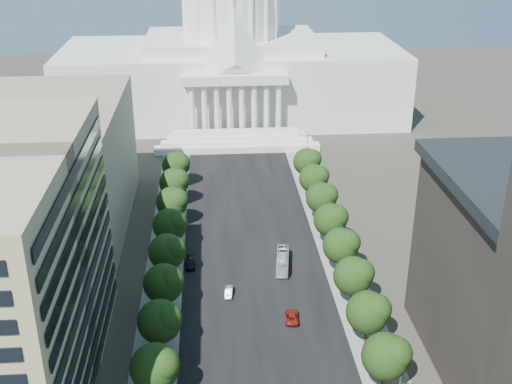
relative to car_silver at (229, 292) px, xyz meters
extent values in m
cube|color=black|center=(5.66, 25.40, -0.69)|extent=(30.00, 260.00, 0.01)
cube|color=gray|center=(-13.34, 25.40, -0.69)|extent=(8.00, 260.00, 0.02)
cube|color=gray|center=(24.66, 25.40, -0.69)|extent=(8.00, 260.00, 0.02)
cube|color=white|center=(5.66, 120.40, 11.81)|extent=(120.00, 50.00, 25.00)
cube|color=white|center=(5.66, 120.40, 26.31)|extent=(60.00, 40.00, 4.00)
cube|color=white|center=(5.66, 93.40, 19.81)|extent=(34.00, 8.00, 3.00)
cylinder|color=white|center=(5.66, 120.40, 36.31)|extent=(32.00, 32.00, 16.00)
cube|color=gray|center=(-42.34, 35.40, 14.31)|extent=(38.00, 52.00, 30.00)
sphere|color=black|center=(-12.34, -28.60, 5.48)|extent=(7.60, 7.60, 7.60)
sphere|color=black|center=(-11.01, -29.36, 6.62)|extent=(5.32, 5.32, 5.32)
cylinder|color=#33261C|center=(-12.34, -16.60, 0.78)|extent=(0.56, 0.56, 2.94)
sphere|color=black|center=(-12.34, -16.60, 5.48)|extent=(7.60, 7.60, 7.60)
sphere|color=black|center=(-11.01, -17.36, 6.62)|extent=(5.32, 5.32, 5.32)
cylinder|color=#33261C|center=(-12.34, -4.60, 0.78)|extent=(0.56, 0.56, 2.94)
sphere|color=black|center=(-12.34, -4.60, 5.48)|extent=(7.60, 7.60, 7.60)
sphere|color=black|center=(-11.01, -5.36, 6.62)|extent=(5.32, 5.32, 5.32)
cylinder|color=#33261C|center=(-12.34, 7.40, 0.78)|extent=(0.56, 0.56, 2.94)
sphere|color=black|center=(-12.34, 7.40, 5.48)|extent=(7.60, 7.60, 7.60)
sphere|color=black|center=(-11.01, 6.64, 6.62)|extent=(5.32, 5.32, 5.32)
cylinder|color=#33261C|center=(-12.34, 19.40, 0.78)|extent=(0.56, 0.56, 2.94)
sphere|color=black|center=(-12.34, 19.40, 5.48)|extent=(7.60, 7.60, 7.60)
sphere|color=black|center=(-11.01, 18.64, 6.62)|extent=(5.32, 5.32, 5.32)
cylinder|color=#33261C|center=(-12.34, 31.40, 0.78)|extent=(0.56, 0.56, 2.94)
sphere|color=black|center=(-12.34, 31.40, 5.48)|extent=(7.60, 7.60, 7.60)
sphere|color=black|center=(-11.01, 30.64, 6.62)|extent=(5.32, 5.32, 5.32)
cylinder|color=#33261C|center=(-12.34, 43.40, 0.78)|extent=(0.56, 0.56, 2.94)
sphere|color=black|center=(-12.34, 43.40, 5.48)|extent=(7.60, 7.60, 7.60)
sphere|color=black|center=(-11.01, 42.64, 6.62)|extent=(5.32, 5.32, 5.32)
cylinder|color=#33261C|center=(-12.34, 55.40, 0.78)|extent=(0.56, 0.56, 2.94)
sphere|color=black|center=(-12.34, 55.40, 5.48)|extent=(7.60, 7.60, 7.60)
sphere|color=black|center=(-11.01, 54.64, 6.62)|extent=(5.32, 5.32, 5.32)
cylinder|color=#33261C|center=(23.66, -28.60, 0.78)|extent=(0.56, 0.56, 2.94)
sphere|color=black|center=(23.66, -28.60, 5.48)|extent=(7.60, 7.60, 7.60)
sphere|color=black|center=(24.99, -29.36, 6.62)|extent=(5.32, 5.32, 5.32)
cylinder|color=#33261C|center=(23.66, -16.60, 0.78)|extent=(0.56, 0.56, 2.94)
sphere|color=black|center=(23.66, -16.60, 5.48)|extent=(7.60, 7.60, 7.60)
sphere|color=black|center=(24.99, -17.36, 6.62)|extent=(5.32, 5.32, 5.32)
cylinder|color=#33261C|center=(23.66, -4.60, 0.78)|extent=(0.56, 0.56, 2.94)
sphere|color=black|center=(23.66, -4.60, 5.48)|extent=(7.60, 7.60, 7.60)
sphere|color=black|center=(24.99, -5.36, 6.62)|extent=(5.32, 5.32, 5.32)
cylinder|color=#33261C|center=(23.66, 7.40, 0.78)|extent=(0.56, 0.56, 2.94)
sphere|color=black|center=(23.66, 7.40, 5.48)|extent=(7.60, 7.60, 7.60)
sphere|color=black|center=(24.99, 6.64, 6.62)|extent=(5.32, 5.32, 5.32)
cylinder|color=#33261C|center=(23.66, 19.40, 0.78)|extent=(0.56, 0.56, 2.94)
sphere|color=black|center=(23.66, 19.40, 5.48)|extent=(7.60, 7.60, 7.60)
sphere|color=black|center=(24.99, 18.64, 6.62)|extent=(5.32, 5.32, 5.32)
cylinder|color=#33261C|center=(23.66, 31.40, 0.78)|extent=(0.56, 0.56, 2.94)
sphere|color=black|center=(23.66, 31.40, 5.48)|extent=(7.60, 7.60, 7.60)
sphere|color=black|center=(24.99, 30.64, 6.62)|extent=(5.32, 5.32, 5.32)
cylinder|color=#33261C|center=(23.66, 43.40, 0.78)|extent=(0.56, 0.56, 2.94)
sphere|color=black|center=(23.66, 43.40, 5.48)|extent=(7.60, 7.60, 7.60)
sphere|color=black|center=(24.99, 42.64, 6.62)|extent=(5.32, 5.32, 5.32)
cylinder|color=#33261C|center=(23.66, 55.40, 0.78)|extent=(0.56, 0.56, 2.94)
sphere|color=black|center=(23.66, 55.40, 5.48)|extent=(7.60, 7.60, 7.60)
sphere|color=black|center=(24.99, 54.64, 6.62)|extent=(5.32, 5.32, 5.32)
cylinder|color=gray|center=(26.16, -29.60, 3.81)|extent=(0.18, 0.18, 9.00)
cylinder|color=gray|center=(24.96, -29.60, 8.11)|extent=(2.40, 0.14, 0.14)
sphere|color=gray|center=(23.86, -29.60, 8.01)|extent=(0.44, 0.44, 0.44)
cylinder|color=gray|center=(26.16, -4.60, 3.81)|extent=(0.18, 0.18, 9.00)
cylinder|color=gray|center=(24.96, -4.60, 8.11)|extent=(2.40, 0.14, 0.14)
sphere|color=gray|center=(23.86, -4.60, 8.01)|extent=(0.44, 0.44, 0.44)
cylinder|color=gray|center=(26.16, 20.40, 3.81)|extent=(0.18, 0.18, 9.00)
cylinder|color=gray|center=(24.96, 20.40, 8.11)|extent=(2.40, 0.14, 0.14)
sphere|color=gray|center=(23.86, 20.40, 8.01)|extent=(0.44, 0.44, 0.44)
cylinder|color=gray|center=(26.16, 45.40, 3.81)|extent=(0.18, 0.18, 9.00)
cylinder|color=gray|center=(24.96, 45.40, 8.11)|extent=(2.40, 0.14, 0.14)
sphere|color=gray|center=(23.86, 45.40, 8.01)|extent=(0.44, 0.44, 0.44)
cylinder|color=gray|center=(26.16, 70.40, 3.81)|extent=(0.18, 0.18, 9.00)
cylinder|color=gray|center=(24.96, 70.40, 8.11)|extent=(2.40, 0.14, 0.14)
sphere|color=gray|center=(23.86, 70.40, 8.01)|extent=(0.44, 0.44, 0.44)
imported|color=#95989B|center=(0.00, 0.00, 0.00)|extent=(1.88, 4.31, 1.38)
imported|color=maroon|center=(11.44, -9.33, 0.04)|extent=(2.90, 5.43, 1.45)
imported|color=black|center=(-7.84, 11.76, 0.05)|extent=(2.22, 5.18, 1.49)
imported|color=silver|center=(11.88, 10.08, 0.81)|extent=(3.98, 11.01, 3.00)
camera|label=1|loc=(-2.69, -108.18, 70.14)|focal=45.00mm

